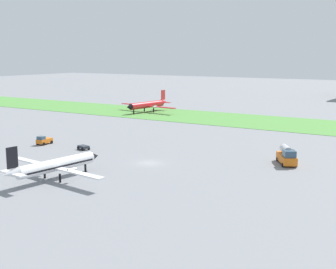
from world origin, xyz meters
The scene contains 7 objects.
ground_plane centered at (0.00, 0.00, 0.00)m, with size 600.00×600.00×0.00m, color gray.
grass_taxiway_strip centered at (0.00, 60.85, 0.04)m, with size 360.00×28.00×0.08m, color #549342.
airplane_foreground_turboprop centered at (-6.47, -17.31, 2.39)m, with size 21.76×18.68×6.53m.
airplane_taxiing_turboprop centered at (-42.34, 62.12, 2.62)m, with size 23.89×20.52×7.17m.
baggage_cart_near_gate centered at (-18.45, 2.73, 0.57)m, with size 2.77×2.33×0.90m.
pushback_tug_midfield centered at (-29.88, 2.50, 0.91)m, with size 2.25×3.70×1.95m.
fuel_truck_by_runway centered at (21.91, 12.46, 1.58)m, with size 5.39×6.81×3.29m.
Camera 1 is at (46.44, -68.83, 19.91)m, focal length 49.30 mm.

